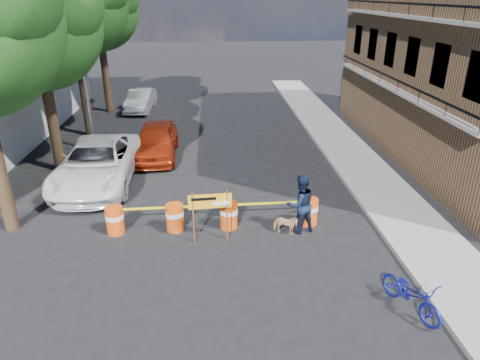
{
  "coord_description": "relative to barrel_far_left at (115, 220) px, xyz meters",
  "views": [
    {
      "loc": [
        -0.23,
        -10.59,
        7.04
      ],
      "look_at": [
        0.65,
        2.45,
        1.3
      ],
      "focal_mm": 32.0,
      "sensor_mm": 36.0,
      "label": 1
    }
  ],
  "objects": [
    {
      "name": "streetlamp",
      "position": [
        -2.56,
        8.01,
        3.9
      ],
      "size": [
        1.25,
        0.18,
        8.0
      ],
      "color": "gray",
      "rests_on": "ground"
    },
    {
      "name": "ground",
      "position": [
        3.37,
        -1.49,
        -0.47
      ],
      "size": [
        120.0,
        120.0,
        0.0
      ],
      "primitive_type": "plane",
      "color": "black",
      "rests_on": "ground"
    },
    {
      "name": "detour_sign",
      "position": [
        3.17,
        -0.67,
        0.75
      ],
      "size": [
        1.31,
        0.26,
        1.68
      ],
      "rotation": [
        0.0,
        0.0,
        0.07
      ],
      "color": "#592D19",
      "rests_on": "ground"
    },
    {
      "name": "barrel_mid_left",
      "position": [
        1.88,
        0.06,
        0.0
      ],
      "size": [
        0.58,
        0.58,
        0.9
      ],
      "color": "#E2420D",
      "rests_on": "ground"
    },
    {
      "name": "suv_white",
      "position": [
        -1.43,
        4.01,
        0.37
      ],
      "size": [
        2.83,
        6.09,
        1.69
      ],
      "primitive_type": "imported",
      "rotation": [
        0.0,
        0.0,
        -0.01
      ],
      "color": "white",
      "rests_on": "ground"
    },
    {
      "name": "barrel_far_right",
      "position": [
        6.25,
        0.17,
        0.0
      ],
      "size": [
        0.58,
        0.58,
        0.9
      ],
      "color": "#E2420D",
      "rests_on": "ground"
    },
    {
      "name": "barrel_far_left",
      "position": [
        0.0,
        0.0,
        0.0
      ],
      "size": [
        0.58,
        0.58,
        0.9
      ],
      "color": "#E2420D",
      "rests_on": "ground"
    },
    {
      "name": "tree_far",
      "position": [
        -3.37,
        15.51,
        5.74
      ],
      "size": [
        5.04,
        4.8,
        8.84
      ],
      "color": "#332316",
      "rests_on": "ground"
    },
    {
      "name": "sedan_silver",
      "position": [
        -1.43,
        15.7,
        0.21
      ],
      "size": [
        1.66,
        4.2,
        1.36
      ],
      "primitive_type": "imported",
      "rotation": [
        0.0,
        0.0,
        -0.05
      ],
      "color": "#ACADB3",
      "rests_on": "ground"
    },
    {
      "name": "tree_mid_a",
      "position": [
        -3.36,
        5.51,
        5.53
      ],
      "size": [
        5.25,
        5.0,
        8.68
      ],
      "color": "#332316",
      "rests_on": "ground"
    },
    {
      "name": "bicycle",
      "position": [
        7.76,
        -4.17,
        0.45
      ],
      "size": [
        0.94,
        1.13,
        1.83
      ],
      "primitive_type": "imported",
      "rotation": [
        0.0,
        0.0,
        0.37
      ],
      "color": "#131AA2",
      "rests_on": "ground"
    },
    {
      "name": "sedan_red",
      "position": [
        0.55,
        6.92,
        0.31
      ],
      "size": [
        1.93,
        4.64,
        1.57
      ],
      "primitive_type": "imported",
      "rotation": [
        0.0,
        0.0,
        0.02
      ],
      "color": "#98240C",
      "rests_on": "ground"
    },
    {
      "name": "barrel_mid_right",
      "position": [
        3.6,
        0.1,
        0.0
      ],
      "size": [
        0.58,
        0.58,
        0.9
      ],
      "color": "#E2420D",
      "rests_on": "ground"
    },
    {
      "name": "sidewalk_east",
      "position": [
        9.57,
        4.51,
        -0.4
      ],
      "size": [
        2.4,
        40.0,
        0.15
      ],
      "primitive_type": "cube",
      "color": "gray",
      "rests_on": "ground"
    },
    {
      "name": "dog",
      "position": [
        5.36,
        -0.46,
        -0.13
      ],
      "size": [
        0.89,
        0.65,
        0.69
      ],
      "primitive_type": "imported",
      "rotation": [
        0.0,
        0.0,
        1.18
      ],
      "color": "tan",
      "rests_on": "ground"
    },
    {
      "name": "tree_mid_b",
      "position": [
        -3.36,
        10.51,
        6.24
      ],
      "size": [
        5.67,
        5.4,
        9.62
      ],
      "color": "#332316",
      "rests_on": "ground"
    },
    {
      "name": "pedestrian",
      "position": [
        5.84,
        -0.29,
        0.5
      ],
      "size": [
        1.13,
        1.0,
        1.94
      ],
      "primitive_type": "imported",
      "rotation": [
        0.0,
        0.0,
        3.46
      ],
      "color": "black",
      "rests_on": "ground"
    }
  ]
}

